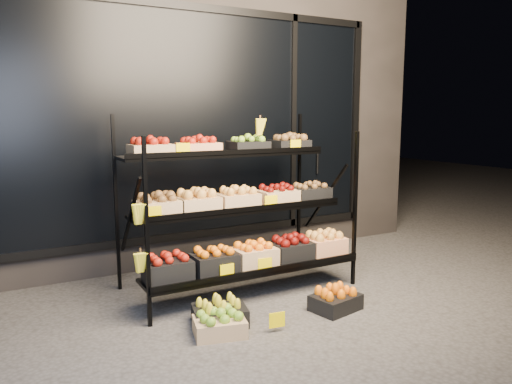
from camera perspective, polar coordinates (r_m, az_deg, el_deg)
ground at (r=4.40m, az=1.94°, el=-13.28°), size 24.00×24.00×0.00m
building at (r=6.43m, az=-10.03°, el=9.56°), size 6.00×2.08×3.50m
display_rack at (r=4.68m, az=-1.86°, el=-1.86°), size 2.18×1.02×1.73m
tag_floor_a at (r=3.96m, az=2.41°, el=-14.93°), size 0.13×0.01×0.12m
floor_crate_left at (r=3.91m, az=-4.19°, el=-14.76°), size 0.44×0.37×0.20m
floor_crate_midleft at (r=4.10m, az=-4.18°, el=-13.56°), size 0.48×0.40×0.21m
floor_crate_right at (r=4.41m, az=9.08°, el=-12.04°), size 0.45×0.37×0.20m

